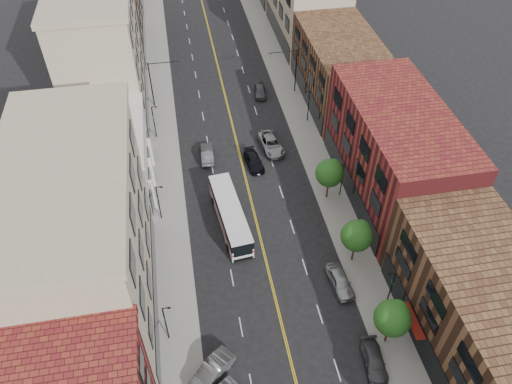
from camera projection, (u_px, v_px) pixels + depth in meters
sidewalk_left at (166, 159)px, 67.20m from camera, size 4.00×110.00×0.15m
sidewalk_right at (309, 142)px, 69.77m from camera, size 4.00×110.00×0.15m
bldg_l_tanoffice at (86, 248)px, 44.52m from camera, size 10.00×22.00×18.00m
bldg_l_white at (105, 161)px, 60.74m from camera, size 10.00×14.00×8.00m
bldg_l_far_a at (102, 56)px, 69.31m from camera, size 10.00×20.00×18.00m
bldg_l_far_b at (109, 6)px, 84.52m from camera, size 10.00×20.00×15.00m
bldg_r_near at (498, 339)px, 42.46m from camera, size 10.00×26.00×10.00m
bldg_r_mid at (394, 153)px, 58.77m from camera, size 10.00×22.00×12.00m
bldg_r_far_a at (340, 70)px, 74.34m from camera, size 10.00×20.00×10.00m
tree_r_1 at (393, 317)px, 44.97m from camera, size 3.40×3.40×5.59m
tree_r_2 at (357, 235)px, 52.06m from camera, size 3.40×3.40×5.59m
tree_r_3 at (330, 172)px, 59.14m from camera, size 3.40×3.40×5.59m
lamp_l_1 at (166, 322)px, 45.94m from camera, size 0.81×0.55×5.05m
lamp_l_2 at (159, 201)px, 57.27m from camera, size 0.81×0.55×5.05m
lamp_l_3 at (154, 120)px, 68.61m from camera, size 0.81×0.55×5.05m
lamp_r_1 at (391, 286)px, 48.76m from camera, size 0.81×0.55×5.05m
lamp_r_2 at (342, 178)px, 60.10m from camera, size 0.81×0.55×5.05m
lamp_r_3 at (308, 104)px, 71.43m from camera, size 0.81×0.55×5.05m
signal_mast_left at (155, 79)px, 73.20m from camera, size 4.49×0.18×7.20m
signal_mast_right at (291, 66)px, 75.85m from camera, size 4.49×0.18×7.20m
city_bus at (230, 214)px, 57.49m from camera, size 3.67×11.73×2.97m
car_angle_b at (211, 372)px, 44.68m from camera, size 4.90×4.67×1.66m
car_parked_mid at (374, 361)px, 45.63m from camera, size 2.19×4.66×1.31m
car_parked_far at (340, 281)px, 51.82m from camera, size 2.32×4.89×1.61m
car_lane_behind at (207, 153)px, 66.92m from camera, size 1.87×4.75×1.54m
car_lane_a at (254, 161)px, 65.88m from camera, size 2.49×4.92×1.37m
car_lane_b at (271, 144)px, 68.33m from camera, size 3.29×6.10×1.63m
car_lane_c at (260, 91)px, 78.02m from camera, size 2.26×4.54×1.49m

